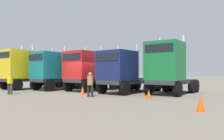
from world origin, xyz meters
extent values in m
plane|color=gray|center=(0.00, 0.00, 0.00)|extent=(200.00, 200.00, 0.00)
cube|color=#333338|center=(-7.19, 1.92, 0.95)|extent=(3.34, 6.52, 0.30)
cube|color=yellow|center=(-7.56, -0.01, 2.48)|extent=(2.79, 2.70, 2.75)
cube|color=black|center=(-7.78, -1.15, 3.33)|extent=(2.07, 0.44, 0.55)
cylinder|color=silver|center=(-6.38, 1.08, 2.78)|extent=(0.21, 0.21, 3.35)
cylinder|color=silver|center=(-8.25, 1.44, 2.78)|extent=(0.21, 0.21, 3.35)
cylinder|color=#333338|center=(-6.93, 3.26, 1.16)|extent=(1.29, 1.29, 0.12)
cylinder|color=black|center=(-6.56, -0.65, 0.53)|extent=(0.54, 1.10, 1.05)
cylinder|color=black|center=(-8.72, -0.24, 0.53)|extent=(0.54, 1.10, 1.05)
cylinder|color=black|center=(-5.82, 3.19, 0.53)|extent=(0.54, 1.10, 1.05)
cylinder|color=black|center=(-7.98, 3.61, 0.53)|extent=(0.54, 1.10, 1.05)
cylinder|color=black|center=(-5.61, 4.27, 0.53)|extent=(0.54, 1.10, 1.05)
cylinder|color=black|center=(-7.77, 4.69, 0.53)|extent=(0.54, 1.10, 1.05)
cube|color=#333338|center=(-3.74, 2.36, 0.96)|extent=(3.47, 6.21, 0.30)
cube|color=#14727A|center=(-4.14, 0.65, 2.33)|extent=(2.87, 2.84, 2.45)
cube|color=black|center=(-4.41, -0.51, 3.04)|extent=(2.05, 0.51, 0.55)
cylinder|color=silver|center=(-2.92, 1.73, 2.63)|extent=(0.22, 0.22, 3.05)
cylinder|color=silver|center=(-4.77, 2.16, 2.63)|extent=(0.22, 0.22, 3.05)
cylinder|color=#333338|center=(-3.45, 3.62, 1.17)|extent=(1.32, 1.32, 0.12)
cylinder|color=black|center=(-3.18, -0.06, 0.53)|extent=(0.58, 1.11, 1.06)
cylinder|color=black|center=(-5.32, 0.44, 0.53)|extent=(0.58, 1.11, 1.06)
cylinder|color=black|center=(-2.37, 3.42, 0.53)|extent=(0.58, 1.11, 1.06)
cylinder|color=black|center=(-4.51, 3.91, 0.53)|extent=(0.58, 1.11, 1.06)
cylinder|color=black|center=(-2.12, 4.49, 0.53)|extent=(0.58, 1.11, 1.06)
cylinder|color=black|center=(-4.26, 4.99, 0.53)|extent=(0.58, 1.11, 1.06)
cube|color=#333338|center=(-0.19, 2.80, 0.97)|extent=(3.30, 6.34, 0.30)
cube|color=red|center=(-0.52, 1.09, 2.31)|extent=(2.84, 2.96, 2.39)
cube|color=black|center=(-0.76, -0.18, 2.98)|extent=(2.07, 0.43, 0.55)
cylinder|color=silver|center=(0.69, 2.31, 2.61)|extent=(0.21, 0.21, 2.99)
cylinder|color=silver|center=(-1.18, 2.67, 2.61)|extent=(0.21, 0.21, 2.99)
cylinder|color=#333338|center=(0.06, 4.11, 1.18)|extent=(1.29, 1.29, 0.12)
cylinder|color=black|center=(0.46, 0.32, 0.54)|extent=(0.55, 1.12, 1.07)
cylinder|color=black|center=(-1.70, 0.73, 0.54)|extent=(0.55, 1.12, 1.07)
cylinder|color=black|center=(1.16, 3.99, 0.54)|extent=(0.55, 1.12, 1.07)
cylinder|color=black|center=(-1.00, 4.40, 0.54)|extent=(0.55, 1.12, 1.07)
cylinder|color=black|center=(1.37, 5.07, 0.54)|extent=(0.55, 1.12, 1.07)
cylinder|color=black|center=(-0.79, 5.48, 0.54)|extent=(0.55, 1.12, 1.07)
cube|color=#333338|center=(3.67, 2.10, 0.92)|extent=(3.54, 6.58, 0.30)
cube|color=navy|center=(3.25, 0.25, 2.20)|extent=(2.89, 2.92, 2.26)
cube|color=black|center=(2.97, -0.96, 2.80)|extent=(2.06, 0.51, 0.55)
cylinder|color=silver|center=(4.48, 1.38, 2.50)|extent=(0.22, 0.22, 2.86)
cylinder|color=silver|center=(2.63, 1.80, 2.50)|extent=(0.22, 0.22, 2.86)
cylinder|color=#333338|center=(3.98, 3.44, 1.13)|extent=(1.32, 1.32, 0.12)
cylinder|color=black|center=(4.20, -0.50, 0.51)|extent=(0.57, 1.08, 1.02)
cylinder|color=black|center=(2.06, -0.01, 0.51)|extent=(0.57, 1.08, 1.02)
cylinder|color=black|center=(5.08, 3.34, 0.51)|extent=(0.57, 1.08, 1.02)
cylinder|color=black|center=(2.94, 3.84, 0.51)|extent=(0.57, 1.08, 1.02)
cylinder|color=black|center=(5.33, 4.42, 0.51)|extent=(0.57, 1.08, 1.02)
cylinder|color=black|center=(3.19, 4.91, 0.51)|extent=(0.57, 1.08, 1.02)
cube|color=#333338|center=(7.07, 2.59, 0.95)|extent=(3.09, 5.92, 0.30)
cube|color=#197238|center=(6.80, 0.91, 2.50)|extent=(2.74, 2.61, 2.80)
cube|color=black|center=(6.61, -0.22, 3.37)|extent=(2.08, 0.38, 0.55)
cylinder|color=silver|center=(7.94, 2.02, 2.80)|extent=(0.21, 0.21, 3.40)
cylinder|color=silver|center=(6.07, 2.33, 2.80)|extent=(0.21, 0.21, 3.40)
cylinder|color=#333338|center=(7.28, 3.81, 1.16)|extent=(1.26, 1.26, 0.12)
cylinder|color=black|center=(7.81, 0.32, 0.53)|extent=(0.52, 1.09, 1.05)
cylinder|color=black|center=(5.64, 0.67, 0.53)|extent=(0.52, 1.09, 1.05)
cylinder|color=black|center=(8.36, 3.61, 0.53)|extent=(0.52, 1.09, 1.05)
cylinder|color=black|center=(6.19, 3.97, 0.53)|extent=(0.52, 1.09, 1.05)
cylinder|color=black|center=(8.54, 4.69, 0.53)|extent=(0.52, 1.09, 1.05)
cylinder|color=black|center=(6.37, 5.05, 0.53)|extent=(0.52, 1.09, 1.05)
cylinder|color=#3C3C3C|center=(-4.06, -3.62, 0.42)|extent=(0.17, 0.17, 0.84)
cylinder|color=#3C3C3C|center=(-3.78, -3.61, 0.42)|extent=(0.17, 0.17, 0.84)
cylinder|color=yellow|center=(-3.92, -3.62, 1.17)|extent=(0.41, 0.41, 0.66)
sphere|color=tan|center=(-3.92, -3.62, 1.61)|extent=(0.23, 0.23, 0.23)
cylinder|color=#242424|center=(2.30, -2.41, 0.41)|extent=(0.17, 0.17, 0.81)
cylinder|color=#242424|center=(2.58, -2.39, 0.41)|extent=(0.17, 0.17, 0.81)
cylinder|color=#BD7B42|center=(2.44, -2.40, 1.14)|extent=(0.42, 0.42, 0.64)
sphere|color=tan|center=(2.44, -2.40, 1.57)|extent=(0.22, 0.22, 0.22)
cone|color=#F2590C|center=(1.03, -1.18, 0.31)|extent=(0.36, 0.36, 0.63)
cone|color=#F2590C|center=(6.50, -2.14, 0.30)|extent=(0.36, 0.36, 0.61)
cone|color=#F2590C|center=(9.75, -5.44, 0.35)|extent=(0.36, 0.36, 0.70)
camera|label=1|loc=(10.58, -15.64, 1.64)|focal=36.33mm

